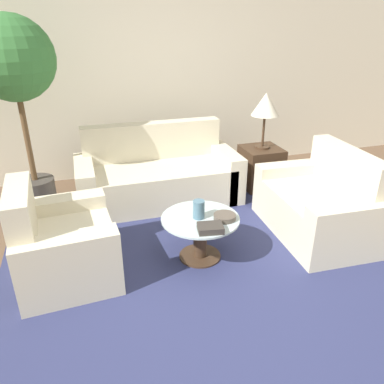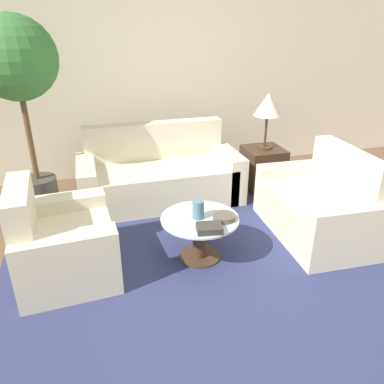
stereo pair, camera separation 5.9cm
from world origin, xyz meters
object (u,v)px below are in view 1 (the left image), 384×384
at_px(sofa_main, 158,176).
at_px(book_stack, 210,228).
at_px(loveseat, 321,206).
at_px(coffee_table, 200,232).
at_px(table_lamp, 266,106).
at_px(bowl, 225,217).
at_px(vase, 199,209).
at_px(armchair, 59,246).
at_px(potted_plant, 15,74).

distance_m(sofa_main, book_stack, 1.60).
height_order(loveseat, coffee_table, loveseat).
xyz_separation_m(coffee_table, table_lamp, (1.25, 1.31, 0.79)).
bearing_deg(bowl, vase, 156.12).
bearing_deg(loveseat, coffee_table, -83.67).
bearing_deg(armchair, bowl, -101.01).
distance_m(armchair, bowl, 1.42).
xyz_separation_m(sofa_main, book_stack, (0.10, -1.59, 0.15)).
xyz_separation_m(sofa_main, potted_plant, (-1.38, 0.12, 1.22)).
relative_size(table_lamp, potted_plant, 0.33).
bearing_deg(book_stack, armchair, 173.79).
height_order(armchair, coffee_table, armchair).
relative_size(sofa_main, coffee_table, 2.69).
bearing_deg(coffee_table, loveseat, 3.72).
xyz_separation_m(sofa_main, table_lamp, (1.35, -0.04, 0.77)).
height_order(vase, book_stack, vase).
distance_m(sofa_main, loveseat, 1.89).
bearing_deg(table_lamp, loveseat, -87.25).
relative_size(loveseat, coffee_table, 1.86).
distance_m(vase, book_stack, 0.25).
distance_m(sofa_main, potted_plant, 1.85).
height_order(coffee_table, book_stack, book_stack).
xyz_separation_m(coffee_table, potted_plant, (-1.47, 1.47, 1.24)).
distance_m(loveseat, potted_plant, 3.34).
xyz_separation_m(potted_plant, bowl, (1.66, -1.55, -1.08)).
relative_size(potted_plant, bowl, 10.65).
height_order(vase, bowl, vase).
bearing_deg(book_stack, table_lamp, 60.61).
distance_m(armchair, vase, 1.21).
bearing_deg(bowl, sofa_main, 101.30).
bearing_deg(sofa_main, book_stack, -86.42).
distance_m(vase, bowl, 0.24).
relative_size(sofa_main, book_stack, 8.13).
relative_size(loveseat, vase, 7.88).
relative_size(armchair, loveseat, 0.74).
relative_size(coffee_table, vase, 4.24).
relative_size(loveseat, potted_plant, 0.63).
bearing_deg(loveseat, vase, -83.87).
height_order(sofa_main, vase, sofa_main).
relative_size(table_lamp, vase, 4.17).
bearing_deg(potted_plant, table_lamp, -3.20).
distance_m(potted_plant, vase, 2.30).
xyz_separation_m(armchair, book_stack, (1.21, -0.34, 0.16)).
relative_size(potted_plant, vase, 12.60).
relative_size(loveseat, bowl, 6.66).
bearing_deg(book_stack, loveseat, 23.39).
bearing_deg(potted_plant, sofa_main, -4.83).
bearing_deg(armchair, loveseat, -93.74).
relative_size(loveseat, book_stack, 5.62).
bearing_deg(table_lamp, book_stack, -128.72).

